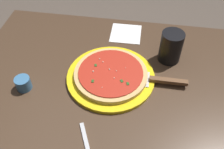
# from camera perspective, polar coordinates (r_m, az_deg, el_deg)

# --- Properties ---
(restaurant_table) EXTENTS (1.03, 0.79, 0.76)m
(restaurant_table) POSITION_cam_1_polar(r_m,az_deg,el_deg) (0.99, -0.60, -8.02)
(restaurant_table) COLOR black
(restaurant_table) RESTS_ON ground_plane
(serving_plate) EXTENTS (0.31, 0.31, 0.01)m
(serving_plate) POSITION_cam_1_polar(r_m,az_deg,el_deg) (0.90, -0.00, -0.57)
(serving_plate) COLOR yellow
(serving_plate) RESTS_ON restaurant_table
(pizza) EXTENTS (0.26, 0.26, 0.02)m
(pizza) POSITION_cam_1_polar(r_m,az_deg,el_deg) (0.88, -0.00, 0.14)
(pizza) COLOR #DBB26B
(pizza) RESTS_ON serving_plate
(pizza_server) EXTENTS (0.22, 0.07, 0.01)m
(pizza_server) POSITION_cam_1_polar(r_m,az_deg,el_deg) (0.88, 9.96, -1.20)
(pizza_server) COLOR silver
(pizza_server) RESTS_ON serving_plate
(cup_tall_drink) EXTENTS (0.08, 0.08, 0.12)m
(cup_tall_drink) POSITION_cam_1_polar(r_m,az_deg,el_deg) (0.96, 13.07, 6.06)
(cup_tall_drink) COLOR black
(cup_tall_drink) RESTS_ON restaurant_table
(cup_small_sauce) EXTENTS (0.05, 0.05, 0.04)m
(cup_small_sauce) POSITION_cam_1_polar(r_m,az_deg,el_deg) (0.91, -19.29, -1.89)
(cup_small_sauce) COLOR teal
(cup_small_sauce) RESTS_ON restaurant_table
(napkin_folded_right) EXTENTS (0.13, 0.13, 0.00)m
(napkin_folded_right) POSITION_cam_1_polar(r_m,az_deg,el_deg) (1.09, 3.12, 9.17)
(napkin_folded_right) COLOR white
(napkin_folded_right) RESTS_ON restaurant_table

